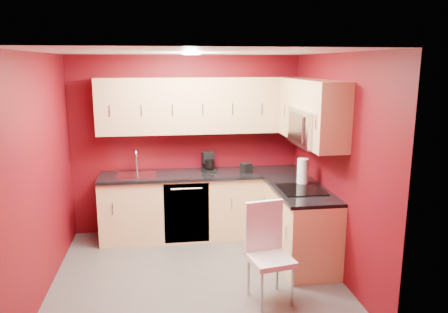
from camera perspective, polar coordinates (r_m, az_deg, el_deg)
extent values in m
plane|color=#4F4D4A|center=(5.20, -3.61, -15.22)|extent=(3.20, 3.20, 0.00)
plane|color=white|center=(4.63, -4.03, 13.48)|extent=(3.20, 3.20, 0.00)
plane|color=#5F090A|center=(6.23, -4.90, 1.54)|extent=(3.20, 0.00, 3.20)
plane|color=#5F090A|center=(3.33, -1.76, -7.85)|extent=(3.20, 0.00, 3.20)
plane|color=#5F090A|center=(4.91, -22.77, -2.24)|extent=(0.00, 3.00, 3.00)
plane|color=#5F090A|center=(5.13, 14.29, -1.07)|extent=(0.00, 3.00, 3.00)
cube|color=#E4C582|center=(6.15, -2.72, -6.40)|extent=(2.80, 0.60, 0.87)
cube|color=#E4C582|center=(5.49, 9.92, -8.90)|extent=(0.60, 1.30, 0.87)
cube|color=black|center=(6.01, -2.75, -2.33)|extent=(2.80, 0.63, 0.04)
cube|color=black|center=(5.33, 9.99, -4.40)|extent=(0.63, 1.27, 0.04)
cube|color=tan|center=(5.99, -2.97, 6.70)|extent=(2.80, 0.35, 0.75)
cube|color=tan|center=(5.78, 9.71, 6.36)|extent=(0.35, 0.57, 0.75)
cube|color=tan|center=(4.71, 14.02, 4.89)|extent=(0.35, 0.22, 0.75)
cube|color=tan|center=(5.14, 12.08, 7.92)|extent=(0.35, 0.76, 0.33)
cube|color=silver|center=(5.17, 11.64, 3.78)|extent=(0.40, 0.76, 0.42)
cube|color=black|center=(5.11, 9.63, 3.76)|extent=(0.02, 0.62, 0.33)
cylinder|color=silver|center=(4.89, 10.21, 3.36)|extent=(0.02, 0.02, 0.29)
cube|color=black|center=(5.29, 10.07, -4.25)|extent=(0.50, 0.55, 0.01)
cube|color=silver|center=(5.99, -11.36, -2.47)|extent=(0.52, 0.42, 0.02)
cylinder|color=silver|center=(6.15, -11.32, -0.79)|extent=(0.02, 0.02, 0.26)
torus|color=silver|center=(6.06, -11.40, 0.27)|extent=(0.02, 0.16, 0.16)
cylinder|color=silver|center=(6.00, -11.41, -0.43)|extent=(0.02, 0.02, 0.12)
cube|color=black|center=(5.86, -4.90, -7.39)|extent=(0.60, 0.02, 0.82)
cylinder|color=white|center=(4.93, -4.30, 13.21)|extent=(0.20, 0.20, 0.01)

